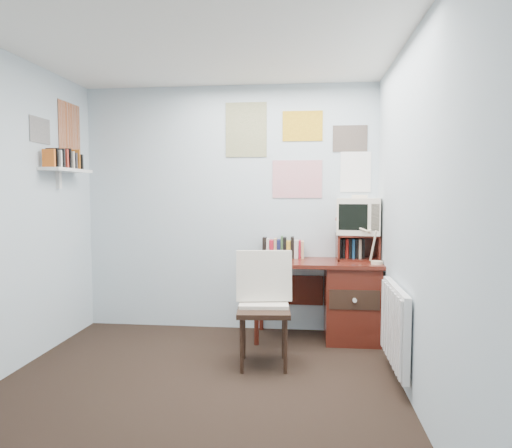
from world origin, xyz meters
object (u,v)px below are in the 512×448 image
at_px(desk_chair, 264,311).
at_px(wall_shelf, 67,170).
at_px(desk, 345,298).
at_px(tv_riser, 357,247).
at_px(desk_lamp, 377,243).
at_px(radiator, 395,326).
at_px(crt_tv, 359,215).

xyz_separation_m(desk_chair, wall_shelf, (-1.85, 0.36, 1.17)).
xyz_separation_m(desk, tv_riser, (0.12, 0.11, 0.48)).
xyz_separation_m(desk_lamp, radiator, (0.02, -0.78, -0.54)).
bearing_deg(radiator, tv_riser, 99.28).
xyz_separation_m(radiator, wall_shelf, (-2.86, 0.55, 1.20)).
distance_m(desk, wall_shelf, 2.87).
height_order(tv_riser, radiator, tv_riser).
height_order(desk_chair, desk_lamp, desk_lamp).
xyz_separation_m(desk, desk_lamp, (0.27, -0.15, 0.55)).
distance_m(radiator, wall_shelf, 3.15).
distance_m(crt_tv, wall_shelf, 2.79).
bearing_deg(crt_tv, desk, -126.32).
xyz_separation_m(desk_chair, tv_riser, (0.84, 0.85, 0.43)).
height_order(desk_chair, wall_shelf, wall_shelf).
relative_size(desk_chair, crt_tv, 2.24).
distance_m(desk_chair, radiator, 1.03).
bearing_deg(tv_riser, desk_chair, -134.55).
relative_size(desk_chair, desk_lamp, 2.27).
bearing_deg(desk_lamp, desk_chair, -131.08).
relative_size(desk, crt_tv, 2.97).
bearing_deg(wall_shelf, desk, 8.40).
distance_m(crt_tv, radiator, 1.33).
bearing_deg(desk_lamp, radiator, -70.73).
height_order(tv_riser, crt_tv, crt_tv).
relative_size(desk_lamp, wall_shelf, 0.64).
height_order(desk, desk_lamp, desk_lamp).
xyz_separation_m(crt_tv, wall_shelf, (-2.71, -0.51, 0.42)).
bearing_deg(desk_chair, desk, 41.04).
relative_size(desk, wall_shelf, 1.94).
bearing_deg(desk, tv_riser, 42.96).
distance_m(desk, crt_tv, 0.82).
xyz_separation_m(tv_riser, wall_shelf, (-2.69, -0.49, 0.74)).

